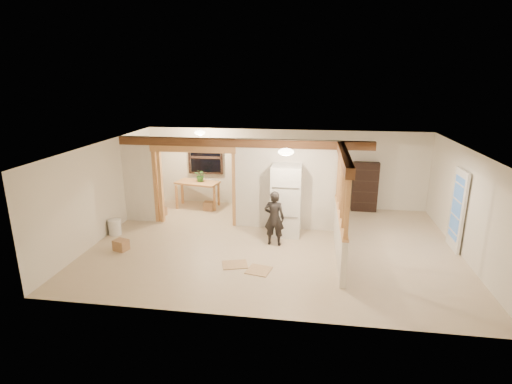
% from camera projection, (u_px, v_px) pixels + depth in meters
% --- Properties ---
extents(floor, '(9.00, 6.50, 0.01)m').
position_uv_depth(floor, '(274.00, 244.00, 10.16)').
color(floor, '#C3AE91').
rests_on(floor, ground).
extents(ceiling, '(9.00, 6.50, 0.01)m').
position_uv_depth(ceiling, '(275.00, 147.00, 9.46)').
color(ceiling, white).
extents(wall_back, '(9.00, 0.01, 2.50)m').
position_uv_depth(wall_back, '(284.00, 168.00, 12.90)').
color(wall_back, silver).
rests_on(wall_back, floor).
extents(wall_front, '(9.00, 0.01, 2.50)m').
position_uv_depth(wall_front, '(255.00, 253.00, 6.72)').
color(wall_front, silver).
rests_on(wall_front, floor).
extents(wall_left, '(0.01, 6.50, 2.50)m').
position_uv_depth(wall_left, '(103.00, 190.00, 10.43)').
color(wall_left, silver).
rests_on(wall_left, floor).
extents(wall_right, '(0.01, 6.50, 2.50)m').
position_uv_depth(wall_right, '(468.00, 206.00, 9.19)').
color(wall_right, silver).
rests_on(wall_right, floor).
extents(partition_left_stub, '(0.90, 0.12, 2.50)m').
position_uv_depth(partition_left_stub, '(139.00, 179.00, 11.51)').
color(partition_left_stub, silver).
rests_on(partition_left_stub, floor).
extents(partition_center, '(2.80, 0.12, 2.50)m').
position_uv_depth(partition_center, '(286.00, 185.00, 10.92)').
color(partition_center, silver).
rests_on(partition_center, floor).
extents(doorway_frame, '(2.46, 0.14, 2.20)m').
position_uv_depth(doorway_frame, '(194.00, 187.00, 11.32)').
color(doorway_frame, tan).
rests_on(doorway_frame, floor).
extents(header_beam_back, '(7.00, 0.18, 0.22)m').
position_uv_depth(header_beam_back, '(242.00, 143.00, 10.77)').
color(header_beam_back, brown).
rests_on(header_beam_back, ceiling).
extents(header_beam_right, '(0.18, 3.30, 0.22)m').
position_uv_depth(header_beam_right, '(344.00, 157.00, 8.89)').
color(header_beam_right, brown).
rests_on(header_beam_right, ceiling).
extents(pony_wall, '(0.12, 3.20, 1.00)m').
position_uv_depth(pony_wall, '(339.00, 235.00, 9.42)').
color(pony_wall, silver).
rests_on(pony_wall, floor).
extents(stud_partition, '(0.14, 3.20, 1.32)m').
position_uv_depth(stud_partition, '(342.00, 188.00, 9.09)').
color(stud_partition, tan).
rests_on(stud_partition, pony_wall).
extents(window_back, '(1.12, 0.10, 1.10)m').
position_uv_depth(window_back, '(205.00, 157.00, 13.10)').
color(window_back, black).
rests_on(window_back, wall_back).
extents(french_door, '(0.12, 0.86, 2.00)m').
position_uv_depth(french_door, '(457.00, 210.00, 9.65)').
color(french_door, white).
rests_on(french_door, floor).
extents(ceiling_dome_main, '(0.36, 0.36, 0.16)m').
position_uv_depth(ceiling_dome_main, '(286.00, 152.00, 8.95)').
color(ceiling_dome_main, '#FFEABF').
rests_on(ceiling_dome_main, ceiling).
extents(ceiling_dome_util, '(0.32, 0.32, 0.14)m').
position_uv_depth(ceiling_dome_util, '(200.00, 133.00, 12.00)').
color(ceiling_dome_util, '#FFEABF').
rests_on(ceiling_dome_util, ceiling).
extents(hanging_bulb, '(0.07, 0.07, 0.07)m').
position_uv_depth(hanging_bulb, '(210.00, 147.00, 11.35)').
color(hanging_bulb, '#FFD88C').
rests_on(hanging_bulb, ceiling).
extents(refrigerator, '(0.78, 0.76, 1.90)m').
position_uv_depth(refrigerator, '(286.00, 200.00, 10.58)').
color(refrigerator, white).
rests_on(refrigerator, floor).
extents(woman, '(0.55, 0.39, 1.41)m').
position_uv_depth(woman, '(274.00, 218.00, 9.96)').
color(woman, '#282525').
rests_on(woman, floor).
extents(work_table, '(1.47, 0.94, 0.85)m').
position_uv_depth(work_table, '(198.00, 194.00, 12.93)').
color(work_table, tan).
rests_on(work_table, floor).
extents(potted_plant, '(0.45, 0.42, 0.40)m').
position_uv_depth(potted_plant, '(201.00, 175.00, 12.78)').
color(potted_plant, '#215F26').
rests_on(potted_plant, work_table).
extents(shop_vac, '(0.53, 0.53, 0.63)m').
position_uv_depth(shop_vac, '(155.00, 200.00, 12.71)').
color(shop_vac, '#AB1C0D').
rests_on(shop_vac, floor).
extents(bookshelf, '(0.78, 0.26, 1.57)m').
position_uv_depth(bookshelf, '(365.00, 187.00, 12.48)').
color(bookshelf, black).
rests_on(bookshelf, floor).
extents(bucket, '(0.40, 0.40, 0.42)m').
position_uv_depth(bucket, '(115.00, 227.00, 10.73)').
color(bucket, white).
rests_on(bucket, floor).
extents(box_util_a, '(0.33, 0.28, 0.27)m').
position_uv_depth(box_util_a, '(209.00, 206.00, 12.72)').
color(box_util_a, '#A4764F').
rests_on(box_util_a, floor).
extents(box_util_b, '(0.27, 0.27, 0.24)m').
position_uv_depth(box_util_b, '(162.00, 212.00, 12.20)').
color(box_util_b, '#A4764F').
rests_on(box_util_b, floor).
extents(box_front, '(0.39, 0.35, 0.27)m').
position_uv_depth(box_front, '(121.00, 245.00, 9.78)').
color(box_front, '#A4764F').
rests_on(box_front, floor).
extents(floor_panel_near, '(0.59, 0.59, 0.02)m').
position_uv_depth(floor_panel_near, '(259.00, 270.00, 8.78)').
color(floor_panel_near, tan).
rests_on(floor_panel_near, floor).
extents(floor_panel_far, '(0.67, 0.59, 0.02)m').
position_uv_depth(floor_panel_far, '(235.00, 265.00, 9.04)').
color(floor_panel_far, tan).
rests_on(floor_panel_far, floor).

